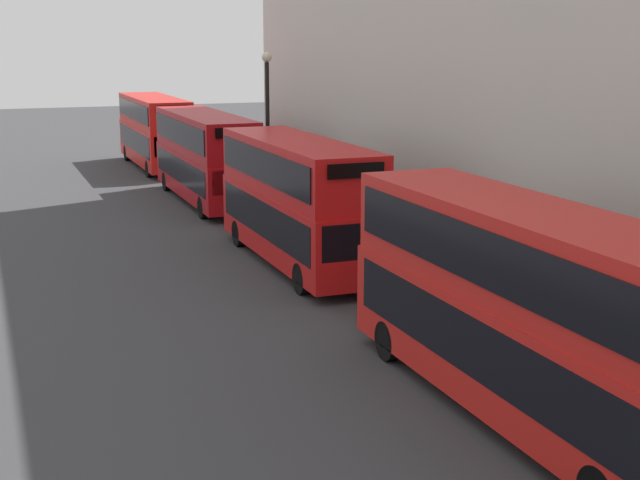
{
  "coord_description": "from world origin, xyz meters",
  "views": [
    {
      "loc": [
        -8.63,
        -7.82,
        7.79
      ],
      "look_at": [
        0.48,
        15.79,
        2.06
      ],
      "focal_mm": 50.0,
      "sensor_mm": 36.0,
      "label": 1
    }
  ],
  "objects": [
    {
      "name": "bus_second_in_queue",
      "position": [
        1.6,
        20.88,
        2.43
      ],
      "size": [
        2.59,
        10.3,
        4.41
      ],
      "color": "red",
      "rests_on": "ground"
    },
    {
      "name": "bus_third_in_queue",
      "position": [
        1.6,
        34.12,
        2.37
      ],
      "size": [
        2.59,
        11.17,
        4.29
      ],
      "color": "#A80F14",
      "rests_on": "ground"
    },
    {
      "name": "street_lamp",
      "position": [
        3.21,
        29.17,
        4.41
      ],
      "size": [
        0.44,
        0.44,
        7.25
      ],
      "color": "black",
      "rests_on": "ground"
    },
    {
      "name": "bus_trailing",
      "position": [
        1.6,
        46.94,
        2.39
      ],
      "size": [
        2.59,
        11.04,
        4.33
      ],
      "color": "red",
      "rests_on": "ground"
    },
    {
      "name": "bus_leading",
      "position": [
        1.6,
        6.99,
        2.47
      ],
      "size": [
        2.59,
        11.36,
        4.49
      ],
      "color": "red",
      "rests_on": "ground"
    }
  ]
}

